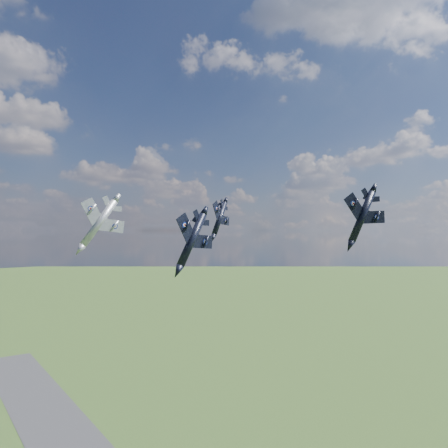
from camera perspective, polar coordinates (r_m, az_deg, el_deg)
jet_lead_navy at (r=88.65m, az=-4.21°, el=-2.06°), size 15.18×18.78×9.19m
jet_right_navy at (r=99.73m, az=17.60°, el=0.96°), size 16.63×19.43×8.23m
jet_high_navy at (r=103.82m, az=-0.59°, el=0.72°), size 13.62×15.43×7.22m
jet_left_silver at (r=81.87m, az=-16.01°, el=0.15°), size 10.52×14.20×7.88m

